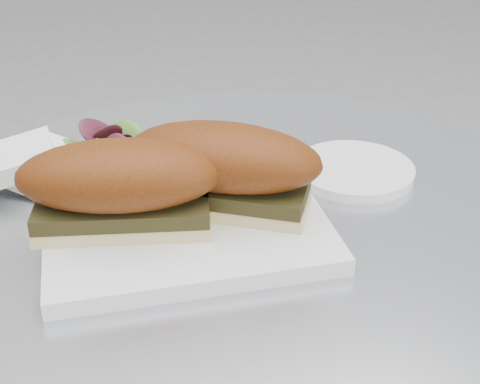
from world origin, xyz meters
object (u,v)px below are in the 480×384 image
object	(u,v)px
plate	(181,210)
sandwich_left	(121,184)
saucer	(354,170)
sandwich_right	(224,166)

from	to	relation	value
plate	sandwich_left	size ratio (longest dim) A/B	1.31
plate	saucer	size ratio (longest dim) A/B	1.98
sandwich_right	plate	bearing A→B (deg)	-175.99
saucer	sandwich_right	bearing A→B (deg)	-166.96
sandwich_left	sandwich_right	xyz separation A→B (m)	(0.09, 0.00, -0.00)
plate	sandwich_right	world-z (taller)	sandwich_right
sandwich_right	saucer	xyz separation A→B (m)	(0.16, 0.04, -0.05)
sandwich_left	saucer	distance (m)	0.26
sandwich_right	saucer	bearing A→B (deg)	47.85
plate	sandwich_right	bearing A→B (deg)	-30.79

